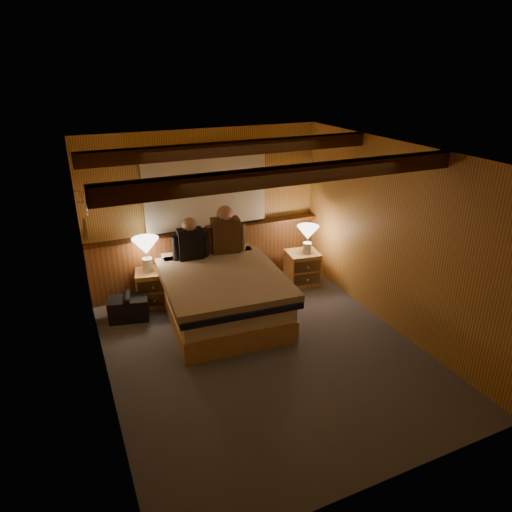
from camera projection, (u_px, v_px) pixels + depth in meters
floor at (264, 352)px, 5.56m from camera, size 4.20×4.20×0.00m
ceiling at (266, 154)px, 4.62m from camera, size 4.20×4.20×0.00m
wall_back at (206, 210)px, 6.85m from camera, size 3.60×0.00×3.60m
wall_left at (97, 292)px, 4.41m from camera, size 0.00×4.20×4.20m
wall_right at (394, 238)px, 5.76m from camera, size 0.00×4.20×4.20m
wall_front at (387, 368)px, 3.32m from camera, size 3.60×0.00×3.60m
wainscot at (209, 256)px, 7.08m from camera, size 3.60×0.23×0.94m
curtain_window at (206, 191)px, 6.66m from camera, size 2.18×0.09×1.11m
ceiling_beams at (260, 160)px, 4.78m from camera, size 3.60×1.65×0.16m
coat_rail at (84, 203)px, 5.58m from camera, size 0.05×0.55×0.24m
framed_print at (287, 179)px, 7.20m from camera, size 0.30×0.04×0.25m
bed at (222, 294)px, 6.20m from camera, size 1.67×2.08×0.67m
nightstand_left at (154, 287)px, 6.58m from camera, size 0.55×0.52×0.52m
nightstand_right at (302, 268)px, 7.19m from camera, size 0.53×0.49×0.52m
lamp_left at (146, 248)px, 6.36m from camera, size 0.37×0.37×0.48m
lamp_right at (308, 234)px, 6.96m from camera, size 0.34×0.34×0.44m
person_left at (190, 242)px, 6.42m from camera, size 0.52×0.23×0.63m
person_right at (225, 233)px, 6.63m from camera, size 0.59×0.30×0.73m
duffel_bag at (129, 308)px, 6.21m from camera, size 0.58×0.42×0.38m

